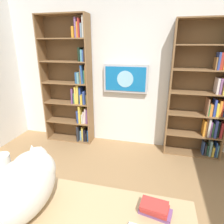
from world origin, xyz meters
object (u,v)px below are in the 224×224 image
at_px(bookshelf_right, 73,85).
at_px(wall_mounted_tv, 126,79).
at_px(cat, 25,183).
at_px(desk_book_stack, 155,209).
at_px(paper_towel_roll, 4,170).
at_px(bookshelf_left, 206,95).

xyz_separation_m(bookshelf_right, wall_mounted_tv, (-0.95, -0.08, 0.13)).
xyz_separation_m(bookshelf_right, cat, (-0.75, 2.35, -0.14)).
height_order(bookshelf_right, wall_mounted_tv, bookshelf_right).
bearing_deg(desk_book_stack, cat, 10.58).
bearing_deg(paper_towel_roll, bookshelf_left, -128.83).
distance_m(bookshelf_left, desk_book_stack, 2.31).
xyz_separation_m(bookshelf_left, cat, (1.47, 2.35, -0.08)).
height_order(cat, paper_towel_roll, cat).
bearing_deg(desk_book_stack, wall_mounted_tv, -75.18).
bearing_deg(desk_book_stack, bookshelf_right, -54.86).
bearing_deg(bookshelf_right, paper_towel_roll, 101.61).
bearing_deg(wall_mounted_tv, paper_towel_roll, 77.80).
distance_m(bookshelf_right, desk_book_stack, 2.71).
distance_m(wall_mounted_tv, paper_towel_roll, 2.36).
bearing_deg(desk_book_stack, paper_towel_roll, -0.14).
distance_m(bookshelf_right, cat, 2.47).
bearing_deg(cat, desk_book_stack, -169.42).
bearing_deg(cat, bookshelf_left, -122.00).
relative_size(cat, desk_book_stack, 3.26).
bearing_deg(paper_towel_roll, desk_book_stack, 179.86).
distance_m(bookshelf_right, paper_towel_roll, 2.25).
xyz_separation_m(bookshelf_left, paper_towel_roll, (1.77, 2.20, -0.14)).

